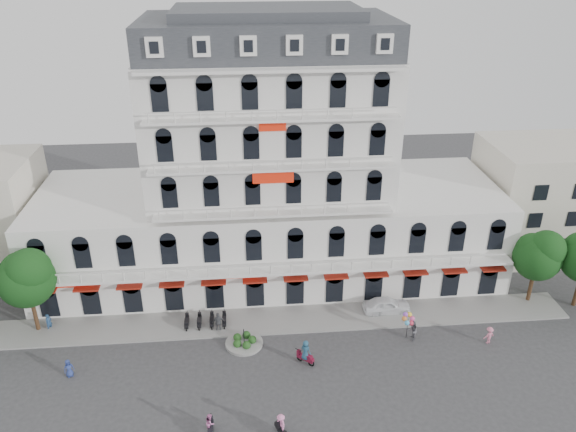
# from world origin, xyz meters

# --- Properties ---
(ground) EXTENTS (120.00, 120.00, 0.00)m
(ground) POSITION_xyz_m (0.00, 0.00, 0.00)
(ground) COLOR #38383A
(ground) RESTS_ON ground
(sidewalk) EXTENTS (53.00, 4.00, 0.16)m
(sidewalk) POSITION_xyz_m (0.00, 9.00, 0.08)
(sidewalk) COLOR gray
(sidewalk) RESTS_ON ground
(main_building) EXTENTS (45.00, 15.00, 25.80)m
(main_building) POSITION_xyz_m (0.00, 18.00, 9.96)
(main_building) COLOR silver
(main_building) RESTS_ON ground
(flank_building_east) EXTENTS (14.00, 10.00, 12.00)m
(flank_building_east) POSITION_xyz_m (30.00, 20.00, 6.00)
(flank_building_east) COLOR beige
(flank_building_east) RESTS_ON ground
(traffic_island) EXTENTS (3.20, 3.20, 1.60)m
(traffic_island) POSITION_xyz_m (-3.00, 6.00, 0.26)
(traffic_island) COLOR gray
(traffic_island) RESTS_ON ground
(parked_scooter_row) EXTENTS (4.40, 1.80, 1.10)m
(parked_scooter_row) POSITION_xyz_m (-6.35, 8.80, 0.00)
(parked_scooter_row) COLOR black
(parked_scooter_row) RESTS_ON ground
(tree_west_inner) EXTENTS (4.76, 4.76, 8.25)m
(tree_west_inner) POSITION_xyz_m (-20.95, 9.48, 5.68)
(tree_west_inner) COLOR #382314
(tree_west_inner) RESTS_ON ground
(tree_east_inner) EXTENTS (4.40, 4.37, 7.57)m
(tree_east_inner) POSITION_xyz_m (24.05, 9.98, 5.21)
(tree_east_inner) COLOR #382314
(tree_east_inner) RESTS_ON ground
(parked_car) EXTENTS (4.40, 1.84, 1.49)m
(parked_car) POSITION_xyz_m (10.16, 9.50, 0.74)
(parked_car) COLOR white
(parked_car) RESTS_ON ground
(rider_southwest) EXTENTS (0.58, 1.70, 1.97)m
(rider_southwest) POSITION_xyz_m (-5.47, -3.52, 0.98)
(rider_southwest) COLOR black
(rider_southwest) RESTS_ON ground
(rider_east) EXTENTS (1.39, 1.23, 2.23)m
(rider_east) POSITION_xyz_m (1.91, 3.22, 1.12)
(rider_east) COLOR maroon
(rider_east) RESTS_ON ground
(rider_center) EXTENTS (0.86, 1.64, 1.99)m
(rider_center) POSITION_xyz_m (-0.64, -4.05, 1.03)
(rider_center) COLOR black
(rider_center) RESTS_ON ground
(pedestrian_left) EXTENTS (0.92, 0.83, 1.57)m
(pedestrian_left) POSITION_xyz_m (-16.75, 3.37, 0.79)
(pedestrian_left) COLOR navy
(pedestrian_left) RESTS_ON ground
(pedestrian_mid) EXTENTS (1.19, 0.61, 1.94)m
(pedestrian_mid) POSITION_xyz_m (-5.17, 7.97, 0.97)
(pedestrian_mid) COLOR #4D4F54
(pedestrian_mid) RESTS_ON ground
(pedestrian_right) EXTENTS (1.15, 0.86, 1.59)m
(pedestrian_right) POSITION_xyz_m (17.74, 4.40, 0.79)
(pedestrian_right) COLOR pink
(pedestrian_right) RESTS_ON ground
(pedestrian_far) EXTENTS (0.65, 0.71, 1.64)m
(pedestrian_far) POSITION_xyz_m (-20.00, 9.50, 0.82)
(pedestrian_far) COLOR navy
(pedestrian_far) RESTS_ON ground
(balloon_vendor) EXTENTS (1.41, 1.34, 2.45)m
(balloon_vendor) POSITION_xyz_m (11.26, 5.46, 1.25)
(balloon_vendor) COLOR #5D5C64
(balloon_vendor) RESTS_ON ground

